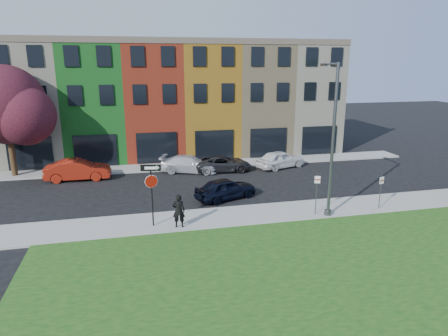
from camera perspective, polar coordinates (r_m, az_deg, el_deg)
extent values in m
plane|color=black|center=(20.72, 7.80, -9.68)|extent=(120.00, 120.00, 0.00)
cube|color=gray|center=(23.96, 9.78, -6.12)|extent=(40.00, 3.00, 0.12)
cube|color=gray|center=(33.88, -5.96, 0.31)|extent=(40.00, 2.40, 0.12)
cube|color=beige|center=(39.75, -24.98, 8.42)|extent=(5.00, 10.00, 10.00)
cube|color=#258A2C|center=(39.04, -17.71, 9.00)|extent=(5.00, 10.00, 10.00)
cube|color=red|center=(38.96, -10.28, 9.45)|extent=(5.00, 10.00, 10.00)
cube|color=gold|center=(39.52, -2.93, 9.75)|extent=(5.00, 10.00, 10.00)
cube|color=tan|center=(40.69, 4.13, 9.88)|extent=(5.00, 10.00, 10.00)
cube|color=beige|center=(42.42, 10.70, 9.87)|extent=(5.00, 10.00, 10.00)
cube|color=black|center=(34.71, -5.44, 3.12)|extent=(30.00, 0.12, 2.60)
cylinder|color=black|center=(21.29, -10.25, -3.99)|extent=(0.08, 0.08, 3.29)
cylinder|color=silver|center=(21.03, -10.35, -1.88)|extent=(0.71, 0.15, 0.72)
cylinder|color=maroon|center=(21.00, -10.34, -1.90)|extent=(0.67, 0.13, 0.68)
cube|color=black|center=(20.83, -10.44, 0.02)|extent=(1.04, 0.21, 0.34)
cube|color=silver|center=(20.80, -10.43, 0.00)|extent=(0.65, 0.13, 0.14)
imported|color=black|center=(21.16, -6.49, -6.09)|extent=(0.80, 0.65, 1.81)
imported|color=black|center=(25.66, 0.24, -2.96)|extent=(4.33, 5.15, 1.39)
imported|color=maroon|center=(31.69, -20.14, -0.24)|extent=(1.79, 4.76, 1.55)
imported|color=#B7B8BC|center=(31.96, -4.93, 0.57)|extent=(4.68, 5.75, 1.34)
imported|color=black|center=(32.14, -0.22, 0.65)|extent=(2.64, 4.83, 1.27)
imported|color=white|center=(33.52, 8.07, 1.26)|extent=(4.36, 5.34, 1.46)
cylinder|color=#494B4E|center=(22.54, 15.28, 3.57)|extent=(0.18, 0.18, 8.45)
cylinder|color=#494B4E|center=(23.65, 14.61, -6.14)|extent=(0.40, 0.40, 0.30)
cylinder|color=#494B4E|center=(23.06, 15.06, 14.17)|extent=(0.33, 2.00, 0.12)
cube|color=#494B4E|center=(24.09, 14.06, 14.12)|extent=(0.31, 0.57, 0.16)
cylinder|color=#494B4E|center=(23.24, 13.05, -3.66)|extent=(0.05, 0.05, 2.41)
cube|color=silver|center=(22.96, 13.21, -1.63)|extent=(0.32, 0.10, 0.42)
cube|color=maroon|center=(22.94, 13.23, -1.65)|extent=(0.31, 0.09, 0.06)
cylinder|color=#494B4E|center=(25.31, 21.43, -3.23)|extent=(0.05, 0.05, 2.04)
cube|color=silver|center=(25.08, 21.62, -1.66)|extent=(0.32, 0.09, 0.42)
cube|color=maroon|center=(25.07, 21.65, -1.67)|extent=(0.31, 0.08, 0.06)
cylinder|color=black|center=(34.32, -28.00, 1.79)|extent=(0.44, 0.44, 3.37)
sphere|color=black|center=(33.78, -28.78, 7.93)|extent=(5.81, 5.81, 5.81)
sphere|color=black|center=(32.66, -26.55, 6.73)|extent=(4.35, 4.35, 4.35)
sphere|color=black|center=(34.19, -28.27, 9.78)|extent=(3.48, 3.48, 3.48)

